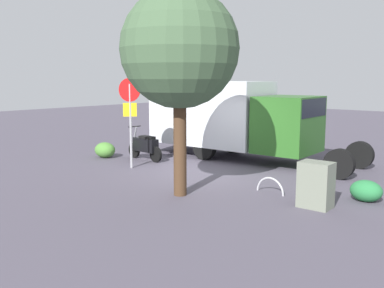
{
  "coord_description": "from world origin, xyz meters",
  "views": [
    {
      "loc": [
        -7.96,
        10.28,
        2.95
      ],
      "look_at": [
        0.46,
        0.33,
        0.95
      ],
      "focal_mm": 40.19,
      "sensor_mm": 36.0,
      "label": 1
    }
  ],
  "objects": [
    {
      "name": "shrub_near_sign",
      "position": [
        4.78,
        0.28,
        0.29
      ],
      "size": [
        0.84,
        0.69,
        0.57
      ],
      "primitive_type": "ellipsoid",
      "color": "#4B8334",
      "rests_on": "ground"
    },
    {
      "name": "motorcycle",
      "position": [
        3.26,
        -0.35,
        0.52
      ],
      "size": [
        1.81,
        0.55,
        1.2
      ],
      "rotation": [
        0.0,
        0.0,
        -0.09
      ],
      "color": "black",
      "rests_on": "ground"
    },
    {
      "name": "box_truck_near",
      "position": [
        1.15,
        -2.78,
        1.58
      ],
      "size": [
        8.08,
        2.45,
        2.84
      ],
      "rotation": [
        0.0,
        0.0,
        3.18
      ],
      "color": "black",
      "rests_on": "ground"
    },
    {
      "name": "shrub_mid_verge",
      "position": [
        -4.67,
        -0.12,
        0.26
      ],
      "size": [
        0.76,
        0.62,
        0.52
      ],
      "primitive_type": "ellipsoid",
      "color": "#28773F",
      "rests_on": "ground"
    },
    {
      "name": "bike_rack_hoop",
      "position": [
        -2.52,
        0.72,
        0.0
      ],
      "size": [
        0.85,
        0.13,
        0.85
      ],
      "primitive_type": "torus",
      "rotation": [
        1.57,
        0.0,
        -0.09
      ],
      "color": "#B7B7BC",
      "rests_on": "ground"
    },
    {
      "name": "stop_sign",
      "position": [
        2.6,
        0.92,
        1.97
      ],
      "size": [
        0.71,
        0.33,
        2.95
      ],
      "color": "#9E9EA3",
      "rests_on": "ground"
    },
    {
      "name": "utility_cabinet",
      "position": [
        -3.94,
        1.14,
        0.53
      ],
      "size": [
        0.74,
        0.54,
        1.07
      ],
      "primitive_type": "cube",
      "rotation": [
        0.0,
        0.0,
        0.02
      ],
      "color": "slate",
      "rests_on": "ground"
    },
    {
      "name": "street_tree",
      "position": [
        -0.86,
        2.36,
        3.63
      ],
      "size": [
        2.91,
        2.91,
        5.11
      ],
      "color": "#47301E",
      "rests_on": "ground"
    },
    {
      "name": "ground_plane",
      "position": [
        0.0,
        0.0,
        0.0
      ],
      "size": [
        60.0,
        60.0,
        0.0
      ],
      "primitive_type": "plane",
      "color": "#4B4653"
    }
  ]
}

